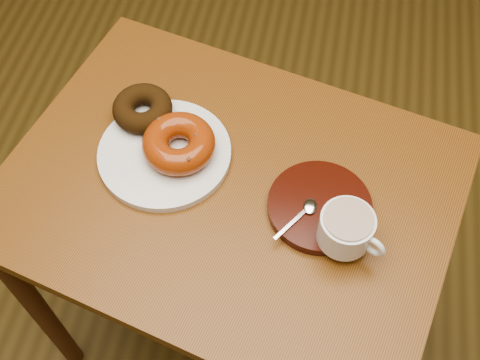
% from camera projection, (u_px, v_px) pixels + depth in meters
% --- Properties ---
extents(cafe_table, '(0.85, 0.72, 0.69)m').
position_uv_depth(cafe_table, '(229.00, 217.00, 1.10)').
color(cafe_table, brown).
rests_on(cafe_table, ground).
extents(donut_plate, '(0.28, 0.28, 0.01)m').
position_uv_depth(donut_plate, '(165.00, 153.00, 1.03)').
color(donut_plate, white).
rests_on(donut_plate, cafe_table).
extents(donut_cinnamon, '(0.13, 0.13, 0.04)m').
position_uv_depth(donut_cinnamon, '(142.00, 108.00, 1.05)').
color(donut_cinnamon, black).
rests_on(donut_cinnamon, donut_plate).
extents(donut_caramel, '(0.15, 0.15, 0.05)m').
position_uv_depth(donut_caramel, '(179.00, 143.00, 1.00)').
color(donut_caramel, '#933910').
rests_on(donut_caramel, donut_plate).
extents(saucer, '(0.22, 0.22, 0.02)m').
position_uv_depth(saucer, '(319.00, 207.00, 0.97)').
color(saucer, '#330E07').
rests_on(saucer, cafe_table).
extents(coffee_cup, '(0.10, 0.08, 0.06)m').
position_uv_depth(coffee_cup, '(347.00, 229.00, 0.90)').
color(coffee_cup, white).
rests_on(coffee_cup, saucer).
extents(teaspoon, '(0.06, 0.09, 0.01)m').
position_uv_depth(teaspoon, '(306.00, 210.00, 0.95)').
color(teaspoon, silver).
rests_on(teaspoon, saucer).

